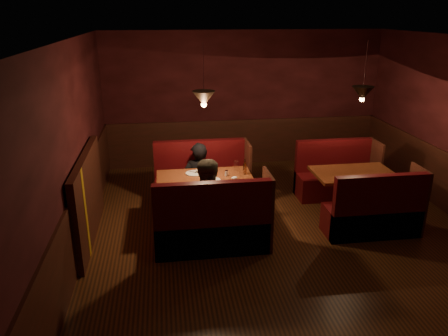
{
  "coord_description": "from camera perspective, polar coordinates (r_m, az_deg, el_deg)",
  "views": [
    {
      "loc": [
        -1.76,
        -5.77,
        3.26
      ],
      "look_at": [
        -0.86,
        0.57,
        0.95
      ],
      "focal_mm": 35.0,
      "sensor_mm": 36.0,
      "label": 1
    }
  ],
  "objects": [
    {
      "name": "main_bench_far",
      "position": [
        7.78,
        -2.84,
        -2.09
      ],
      "size": [
        1.65,
        0.59,
        1.12
      ],
      "color": "#490409",
      "rests_on": "ground"
    },
    {
      "name": "room",
      "position": [
        6.39,
        5.78,
        -0.47
      ],
      "size": [
        6.02,
        7.02,
        2.92
      ],
      "color": "#321F12",
      "rests_on": "ground"
    },
    {
      "name": "diner_b",
      "position": [
        6.24,
        -1.72,
        -3.13
      ],
      "size": [
        0.92,
        0.78,
        1.65
      ],
      "primitive_type": "imported",
      "rotation": [
        0.0,
        0.0,
        0.21
      ],
      "color": "#3B3326",
      "rests_on": "ground"
    },
    {
      "name": "second_table",
      "position": [
        7.6,
        16.48,
        -1.89
      ],
      "size": [
        1.32,
        0.84,
        0.74
      ],
      "color": "#532310",
      "rests_on": "ground"
    },
    {
      "name": "main_bench_near",
      "position": [
        6.24,
        -1.34,
        -7.88
      ],
      "size": [
        1.65,
        0.59,
        1.12
      ],
      "color": "#490409",
      "rests_on": "ground"
    },
    {
      "name": "diner_a",
      "position": [
        7.48,
        -3.34,
        0.29
      ],
      "size": [
        0.56,
        0.37,
        1.52
      ],
      "primitive_type": "imported",
      "rotation": [
        0.0,
        0.0,
        3.13
      ],
      "color": "black",
      "rests_on": "ground"
    },
    {
      "name": "second_bench_near",
      "position": [
        7.05,
        19.11,
        -5.86
      ],
      "size": [
        1.46,
        0.55,
        1.04
      ],
      "color": "#490409",
      "rests_on": "ground"
    },
    {
      "name": "second_bench_far",
      "position": [
        8.36,
        14.37,
        -1.31
      ],
      "size": [
        1.46,
        0.55,
        1.04
      ],
      "color": "#490409",
      "rests_on": "ground"
    },
    {
      "name": "main_table",
      "position": [
        6.89,
        -2.34,
        -2.7
      ],
      "size": [
        1.5,
        0.91,
        1.05
      ],
      "color": "#532310",
      "rests_on": "ground"
    }
  ]
}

